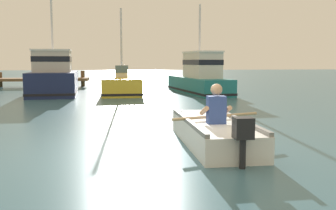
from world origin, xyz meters
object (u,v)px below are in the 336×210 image
Objects in this scene: moored_boat_yellow at (122,85)px; moored_boat_teal at (200,78)px; rowboat_with_person at (213,131)px; moored_boat_navy at (54,78)px.

moored_boat_teal is (3.86, -0.64, 0.37)m from moored_boat_yellow.
moored_boat_teal is at bearing -9.41° from moored_boat_yellow.
moored_boat_teal reaches higher than rowboat_with_person.
moored_boat_yellow is at bearing 97.90° from rowboat_with_person.
rowboat_with_person is 0.66× the size of moored_boat_yellow.
moored_boat_navy is (-4.87, 11.31, 0.56)m from rowboat_with_person.
moored_boat_teal is (2.18, 11.48, 0.51)m from rowboat_with_person.
moored_boat_yellow is 3.93m from moored_boat_teal.
moored_boat_navy reaches higher than rowboat_with_person.
moored_boat_yellow is (-1.68, 12.12, 0.14)m from rowboat_with_person.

